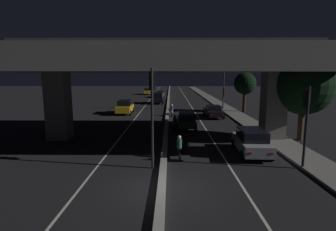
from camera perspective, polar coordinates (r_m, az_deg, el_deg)
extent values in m
plane|color=black|center=(12.36, -1.37, -15.55)|extent=(200.00, 200.00, 0.00)
cube|color=beige|center=(46.69, -4.52, 2.71)|extent=(0.12, 126.00, 0.00)
cube|color=beige|center=(46.63, 4.63, 2.70)|extent=(0.12, 126.00, 0.00)
cube|color=gray|center=(46.50, 0.05, 2.83)|extent=(0.37, 126.00, 0.20)
cube|color=slate|center=(40.42, 12.38, 1.63)|extent=(2.27, 126.00, 0.14)
cube|color=slate|center=(22.41, -22.74, 1.95)|extent=(1.61, 1.58, 5.29)
cube|color=slate|center=(22.12, 21.94, 1.91)|extent=(1.61, 1.58, 5.29)
cube|color=slate|center=(20.46, -0.57, 11.75)|extent=(24.31, 12.06, 1.63)
cube|color=#333335|center=(20.56, -0.57, 15.27)|extent=(24.31, 0.40, 0.90)
cylinder|color=black|center=(14.05, -3.46, -0.88)|extent=(0.14, 0.14, 5.45)
cube|color=black|center=(14.02, -3.49, 7.53)|extent=(0.30, 0.28, 0.95)
sphere|color=red|center=(14.17, -3.45, 8.75)|extent=(0.18, 0.18, 0.18)
sphere|color=black|center=(14.17, -3.44, 7.55)|extent=(0.18, 0.18, 0.18)
sphere|color=black|center=(14.18, -3.43, 6.35)|extent=(0.18, 0.18, 0.18)
cylinder|color=black|center=(15.86, 27.81, -2.48)|extent=(0.14, 0.14, 4.52)
cube|color=black|center=(15.81, 27.94, 3.30)|extent=(0.30, 0.28, 0.95)
sphere|color=red|center=(15.92, 27.77, 4.42)|extent=(0.18, 0.18, 0.18)
sphere|color=black|center=(15.94, 27.69, 3.36)|extent=(0.18, 0.18, 0.18)
sphere|color=black|center=(15.97, 27.61, 2.30)|extent=(0.18, 0.18, 0.18)
cylinder|color=#2D2D30|center=(37.91, 12.06, 7.81)|extent=(0.18, 0.18, 8.90)
cylinder|color=#2D2D30|center=(37.87, 10.59, 14.37)|extent=(2.21, 0.10, 0.10)
ellipsoid|color=#F2B759|center=(37.69, 8.88, 14.29)|extent=(0.56, 0.32, 0.24)
cube|color=gray|center=(17.85, 17.68, -5.95)|extent=(1.92, 4.26, 0.67)
cube|color=black|center=(17.70, 17.78, -3.92)|extent=(1.64, 2.58, 0.62)
cylinder|color=black|center=(19.05, 14.11, -5.90)|extent=(0.23, 0.65, 0.64)
cylinder|color=black|center=(19.45, 19.05, -5.82)|extent=(0.23, 0.65, 0.64)
cylinder|color=black|center=(16.45, 15.94, -8.36)|extent=(0.23, 0.65, 0.64)
cylinder|color=black|center=(16.91, 21.62, -8.18)|extent=(0.23, 0.65, 0.64)
cube|color=red|center=(15.73, 17.44, -7.82)|extent=(0.18, 0.04, 0.11)
cube|color=red|center=(16.08, 21.69, -7.69)|extent=(0.18, 0.04, 0.11)
cube|color=black|center=(25.13, 3.92, -1.35)|extent=(1.69, 4.25, 0.58)
cube|color=black|center=(25.03, 3.93, 0.02)|extent=(1.48, 2.56, 0.64)
cylinder|color=black|center=(26.52, 1.97, -1.42)|extent=(0.21, 0.65, 0.65)
cylinder|color=black|center=(26.62, 5.43, -1.41)|extent=(0.21, 0.65, 0.65)
cylinder|color=black|center=(23.78, 2.20, -2.64)|extent=(0.21, 0.65, 0.65)
cylinder|color=black|center=(23.89, 6.07, -2.63)|extent=(0.21, 0.65, 0.65)
cube|color=red|center=(23.01, 2.84, -2.24)|extent=(0.18, 0.03, 0.11)
cube|color=red|center=(23.10, 5.71, -2.23)|extent=(0.18, 0.03, 0.11)
cube|color=black|center=(31.96, 9.82, 0.74)|extent=(1.92, 4.83, 0.60)
cube|color=black|center=(31.77, 9.88, 1.71)|extent=(1.63, 1.95, 0.52)
cylinder|color=black|center=(33.39, 7.82, 0.62)|extent=(0.22, 0.59, 0.59)
cylinder|color=black|center=(33.71, 10.77, 0.62)|extent=(0.22, 0.59, 0.59)
cylinder|color=black|center=(30.31, 8.72, -0.26)|extent=(0.22, 0.59, 0.59)
cylinder|color=black|center=(30.66, 11.96, -0.24)|extent=(0.22, 0.59, 0.59)
cube|color=red|center=(29.50, 9.48, 0.12)|extent=(0.18, 0.03, 0.11)
cube|color=red|center=(29.76, 11.86, 0.13)|extent=(0.18, 0.03, 0.11)
cube|color=gold|center=(34.55, -9.35, 1.57)|extent=(1.86, 4.23, 0.75)
cube|color=black|center=(34.46, -9.38, 2.75)|extent=(1.62, 2.54, 0.68)
cylinder|color=black|center=(33.11, -8.20, 0.61)|extent=(0.21, 0.67, 0.67)
cylinder|color=black|center=(33.40, -11.19, 0.60)|extent=(0.21, 0.67, 0.67)
cylinder|color=black|center=(35.83, -7.60, 1.26)|extent=(0.21, 0.67, 0.67)
cylinder|color=black|center=(36.10, -10.37, 1.25)|extent=(0.21, 0.67, 0.67)
cube|color=white|center=(36.54, -7.86, 1.83)|extent=(0.18, 0.03, 0.11)
cube|color=white|center=(36.73, -9.81, 1.82)|extent=(0.18, 0.03, 0.11)
cube|color=black|center=(46.09, -2.17, 3.48)|extent=(1.95, 4.51, 0.74)
cube|color=black|center=(45.90, -2.19, 4.45)|extent=(1.70, 3.26, 0.85)
cylinder|color=black|center=(44.60, -1.12, 2.82)|extent=(0.21, 0.60, 0.59)
cylinder|color=black|center=(44.73, -3.46, 2.82)|extent=(0.21, 0.60, 0.59)
cylinder|color=black|center=(47.54, -0.95, 3.21)|extent=(0.21, 0.60, 0.59)
cylinder|color=black|center=(47.66, -3.15, 3.21)|extent=(0.21, 0.60, 0.59)
cube|color=white|center=(48.29, -1.22, 3.61)|extent=(0.18, 0.03, 0.11)
cube|color=white|center=(48.38, -2.77, 3.61)|extent=(0.18, 0.03, 0.11)
cube|color=silver|center=(57.87, -1.72, 4.62)|extent=(1.88, 4.03, 0.71)
cube|color=black|center=(57.93, -1.72, 5.20)|extent=(1.59, 1.64, 0.44)
cylinder|color=black|center=(56.60, -0.85, 4.16)|extent=(0.22, 0.63, 0.62)
cylinder|color=black|center=(56.61, -2.59, 4.15)|extent=(0.22, 0.63, 0.62)
cylinder|color=black|center=(59.21, -0.88, 4.38)|extent=(0.22, 0.63, 0.62)
cylinder|color=black|center=(59.21, -2.54, 4.37)|extent=(0.22, 0.63, 0.62)
cube|color=white|center=(59.87, -1.12, 4.67)|extent=(0.18, 0.04, 0.11)
cube|color=white|center=(59.87, -2.30, 4.66)|extent=(0.18, 0.04, 0.11)
cube|color=gold|center=(66.63, -4.47, 5.16)|extent=(1.87, 4.33, 0.67)
cube|color=black|center=(66.59, -4.48, 5.72)|extent=(1.59, 2.62, 0.63)
cylinder|color=black|center=(65.22, -3.79, 4.79)|extent=(0.23, 0.63, 0.62)
cylinder|color=black|center=(65.30, -5.25, 4.78)|extent=(0.23, 0.63, 0.62)
cylinder|color=black|center=(68.03, -3.72, 4.97)|extent=(0.23, 0.63, 0.62)
cylinder|color=black|center=(68.10, -5.11, 4.95)|extent=(0.23, 0.63, 0.62)
cube|color=white|center=(68.75, -3.89, 5.20)|extent=(0.18, 0.04, 0.11)
cube|color=white|center=(68.80, -4.88, 5.20)|extent=(0.18, 0.04, 0.11)
cylinder|color=black|center=(16.86, 2.32, -7.71)|extent=(0.10, 0.57, 0.57)
cylinder|color=black|center=(15.76, 2.57, -8.92)|extent=(0.12, 0.57, 0.57)
cube|color=black|center=(16.24, 2.45, -7.55)|extent=(0.26, 0.88, 0.32)
cylinder|color=#26593F|center=(16.13, 2.46, -6.10)|extent=(0.33, 0.33, 0.54)
sphere|color=silver|center=(16.03, 2.47, -4.76)|extent=(0.24, 0.24, 0.24)
cube|color=red|center=(15.64, 2.59, -8.21)|extent=(0.08, 0.03, 0.08)
cylinder|color=black|center=(25.25, 1.46, -2.01)|extent=(0.09, 0.60, 0.60)
cylinder|color=black|center=(24.03, 1.45, -2.58)|extent=(0.11, 0.60, 0.60)
cube|color=maroon|center=(24.60, 1.46, -1.78)|extent=(0.26, 0.95, 0.32)
cylinder|color=navy|center=(24.52, 1.46, -0.87)|extent=(0.33, 0.33, 0.47)
sphere|color=#B21919|center=(24.47, 1.47, -0.05)|extent=(0.24, 0.24, 0.24)
cube|color=red|center=(23.94, 1.46, -2.09)|extent=(0.08, 0.03, 0.08)
cylinder|color=black|center=(33.09, 0.89, 0.57)|extent=(0.10, 0.52, 0.52)
cylinder|color=black|center=(31.81, 0.81, 0.23)|extent=(0.12, 0.53, 0.52)
cube|color=silver|center=(32.42, 0.85, 0.79)|extent=(0.28, 1.00, 0.32)
cylinder|color=navy|center=(32.36, 0.85, 1.54)|extent=(0.33, 0.33, 0.54)
sphere|color=silver|center=(32.31, 0.85, 2.22)|extent=(0.24, 0.24, 0.24)
cube|color=red|center=(31.73, 0.81, 0.61)|extent=(0.08, 0.03, 0.08)
cylinder|color=black|center=(23.38, 23.09, -2.96)|extent=(0.27, 0.27, 0.87)
cylinder|color=navy|center=(23.24, 23.21, -1.04)|extent=(0.32, 0.32, 0.72)
sphere|color=tan|center=(23.17, 23.28, 0.13)|extent=(0.24, 0.24, 0.24)
cylinder|color=#38281C|center=(22.83, 26.92, -1.60)|extent=(0.43, 0.43, 2.62)
sphere|color=black|center=(22.52, 27.48, 6.02)|extent=(4.60, 4.60, 4.60)
cylinder|color=#2D2116|center=(36.90, 16.24, 2.86)|extent=(0.43, 0.43, 2.78)
sphere|color=black|center=(36.73, 16.41, 6.73)|extent=(2.94, 2.94, 2.94)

